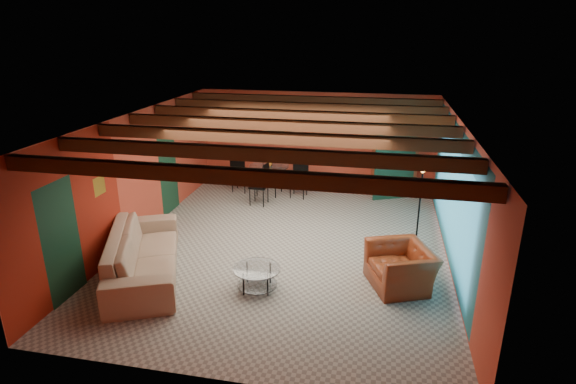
% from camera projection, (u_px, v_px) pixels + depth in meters
% --- Properties ---
extents(room, '(6.52, 8.01, 2.71)m').
position_uv_depth(room, '(287.00, 135.00, 9.07)').
color(room, gray).
rests_on(room, ground).
extents(sofa, '(2.23, 3.15, 0.86)m').
position_uv_depth(sofa, '(144.00, 254.00, 8.52)').
color(sofa, '#9D7D65').
rests_on(sofa, ground).
extents(armchair, '(1.34, 1.42, 0.73)m').
position_uv_depth(armchair, '(400.00, 267.00, 8.17)').
color(armchair, maroon).
rests_on(armchair, ground).
extents(coffee_table, '(0.92, 0.92, 0.42)m').
position_uv_depth(coffee_table, '(257.00, 278.00, 8.11)').
color(coffee_table, white).
rests_on(coffee_table, ground).
extents(dining_table, '(2.32, 2.32, 1.12)m').
position_uv_depth(dining_table, '(269.00, 174.00, 12.68)').
color(dining_table, silver).
rests_on(dining_table, ground).
extents(armoire, '(1.20, 0.93, 1.90)m').
position_uv_depth(armoire, '(395.00, 162.00, 12.44)').
color(armoire, brown).
rests_on(armoire, ground).
extents(floor_lamp, '(0.49, 0.49, 1.86)m').
position_uv_depth(floor_lamp, '(419.00, 207.00, 9.35)').
color(floor_lamp, black).
rests_on(floor_lamp, ground).
extents(ceiling_fan, '(1.50, 1.50, 0.44)m').
position_uv_depth(ceiling_fan, '(286.00, 136.00, 8.97)').
color(ceiling_fan, '#472614').
rests_on(ceiling_fan, ceiling).
extents(painting, '(1.05, 0.03, 0.65)m').
position_uv_depth(painting, '(283.00, 129.00, 13.03)').
color(painting, black).
rests_on(painting, wall_back).
extents(potted_plant, '(0.52, 0.48, 0.48)m').
position_uv_depth(potted_plant, '(398.00, 118.00, 12.04)').
color(potted_plant, '#26661E').
rests_on(potted_plant, armoire).
extents(vase, '(0.19, 0.19, 0.17)m').
position_uv_depth(vase, '(269.00, 151.00, 12.46)').
color(vase, orange).
rests_on(vase, dining_table).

